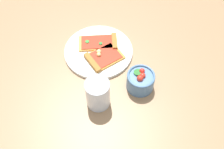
{
  "coord_description": "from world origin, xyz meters",
  "views": [
    {
      "loc": [
        -0.33,
        0.56,
        0.83
      ],
      "look_at": [
        -0.12,
        0.04,
        0.03
      ],
      "focal_mm": 42.5,
      "sensor_mm": 36.0,
      "label": 1
    }
  ],
  "objects_px": {
    "salad_bowl": "(140,80)",
    "soda_glass": "(98,94)",
    "plate": "(99,51)",
    "pizza_slice_far": "(102,58)",
    "pizza_slice_near": "(101,43)"
  },
  "relations": [
    {
      "from": "plate",
      "to": "soda_glass",
      "type": "relative_size",
      "value": 2.33
    },
    {
      "from": "plate",
      "to": "pizza_slice_far",
      "type": "distance_m",
      "value": 0.05
    },
    {
      "from": "pizza_slice_far",
      "to": "salad_bowl",
      "type": "bearing_deg",
      "value": 162.74
    },
    {
      "from": "salad_bowl",
      "to": "soda_glass",
      "type": "height_order",
      "value": "soda_glass"
    },
    {
      "from": "plate",
      "to": "pizza_slice_near",
      "type": "height_order",
      "value": "pizza_slice_near"
    },
    {
      "from": "pizza_slice_near",
      "to": "soda_glass",
      "type": "height_order",
      "value": "soda_glass"
    },
    {
      "from": "salad_bowl",
      "to": "soda_glass",
      "type": "bearing_deg",
      "value": 46.97
    },
    {
      "from": "pizza_slice_near",
      "to": "salad_bowl",
      "type": "relative_size",
      "value": 1.73
    },
    {
      "from": "plate",
      "to": "soda_glass",
      "type": "height_order",
      "value": "soda_glass"
    },
    {
      "from": "plate",
      "to": "soda_glass",
      "type": "bearing_deg",
      "value": 114.16
    },
    {
      "from": "plate",
      "to": "pizza_slice_far",
      "type": "xyz_separation_m",
      "value": [
        -0.03,
        0.03,
        0.01
      ]
    },
    {
      "from": "pizza_slice_near",
      "to": "soda_glass",
      "type": "relative_size",
      "value": 1.47
    },
    {
      "from": "pizza_slice_far",
      "to": "salad_bowl",
      "type": "distance_m",
      "value": 0.19
    },
    {
      "from": "plate",
      "to": "salad_bowl",
      "type": "relative_size",
      "value": 2.74
    },
    {
      "from": "plate",
      "to": "pizza_slice_far",
      "type": "bearing_deg",
      "value": 132.03
    }
  ]
}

